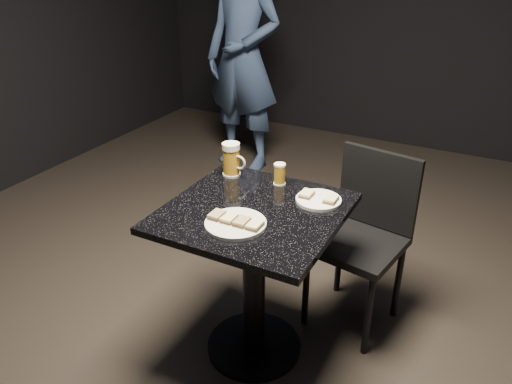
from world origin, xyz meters
TOP-DOWN VIEW (x-y plane):
  - floor at (0.00, 0.00)m, footprint 6.00×6.00m
  - plate_large at (-0.00, -0.15)m, footprint 0.24×0.24m
  - plate_small at (0.21, 0.19)m, footprint 0.19×0.19m
  - patron at (-1.10, 1.91)m, footprint 0.69×0.48m
  - table at (0.00, 0.00)m, footprint 0.70×0.70m
  - beer_mug at (-0.24, 0.25)m, footprint 0.12×0.08m
  - beer_tumbler at (-0.01, 0.26)m, footprint 0.06×0.06m
  - chair at (0.35, 0.47)m, footprint 0.45×0.45m
  - canapes_on_plate_large at (-0.00, -0.15)m, footprint 0.22×0.07m
  - canapes_on_plate_small at (0.21, 0.19)m, footprint 0.16×0.07m

SIDE VIEW (x-z plane):
  - floor at x=0.00m, z-range 0.00..0.00m
  - chair at x=0.35m, z-range 0.07..0.93m
  - table at x=0.00m, z-range 0.13..0.88m
  - plate_large at x=0.00m, z-range 0.75..0.76m
  - plate_small at x=0.21m, z-range 0.75..0.76m
  - canapes_on_plate_large at x=0.00m, z-range 0.76..0.78m
  - canapes_on_plate_small at x=0.21m, z-range 0.76..0.78m
  - beer_tumbler at x=-0.01m, z-range 0.75..0.85m
  - beer_mug at x=-0.24m, z-range 0.75..0.91m
  - patron at x=-1.10m, z-range 0.00..1.80m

